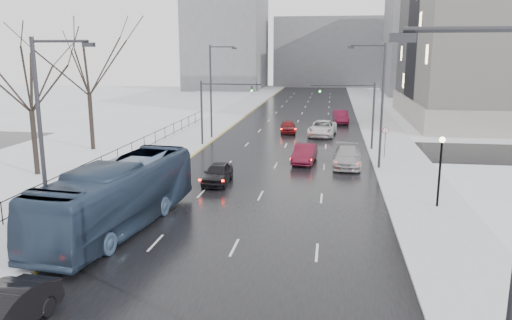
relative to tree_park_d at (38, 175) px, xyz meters
The scene contains 27 objects.
road 31.51m from the tree_park_d, 55.60° to the left, with size 16.00×150.00×0.04m, color black.
cross_road 22.65m from the tree_park_d, 38.19° to the left, with size 130.00×10.00×0.04m, color black.
sidewalk_left 27.01m from the tree_park_d, 74.32° to the left, with size 5.00×150.00×0.16m, color silver.
sidewalk_right 38.43m from the tree_park_d, 42.57° to the left, with size 5.00×150.00×0.16m, color silver.
park_strip 26.09m from the tree_park_d, 94.84° to the left, with size 14.00×150.00×0.12m, color white.
tree_park_d is the anchor object (origin of this frame).
tree_park_e 10.01m from the tree_park_d, 92.29° to the left, with size 9.45×9.45×13.50m, color black, non-canonical shape.
iron_fence 6.31m from the tree_park_d, 39.81° to the right, with size 0.06×70.00×1.30m.
streetlight_r_near 35.80m from the tree_park_d, 42.75° to the right, with size 2.95×0.25×10.00m.
streetlight_r_mid 27.24m from the tree_park_d, 13.01° to the left, with size 2.95×0.25×10.00m.
streetlight_l_near 17.90m from the tree_park_d, 55.47° to the right, with size 2.95×0.25×10.00m.
streetlight_l_far 21.17m from the tree_park_d, 61.85° to the left, with size 2.95×0.25×10.00m.
lamppost_r_mid 29.23m from the tree_park_d, ahead, with size 0.36×0.36×4.28m.
mast_signal_right 29.05m from the tree_park_d, 29.12° to the left, with size 6.10×0.33×6.50m.
mast_signal_left 17.96m from the tree_park_d, 53.20° to the left, with size 6.10×0.33×6.50m.
no_uturn_sign 28.88m from the tree_park_d, 20.32° to the left, with size 0.60×0.06×2.70m.
bldg_far_right 93.70m from the tree_park_d, 60.51° to the left, with size 24.00×20.00×22.00m, color slate.
bldg_far_left 92.17m from the tree_park_d, 92.64° to the left, with size 18.00×22.00×28.00m, color slate.
bldg_far_center 108.59m from the tree_park_d, 78.38° to the left, with size 30.00×18.00×18.00m, color slate.
sedan_left_near 23.74m from the tree_park_d, 60.77° to the right, with size 1.65×4.74×1.56m, color black.
bus 15.27m from the tree_park_d, 42.43° to the right, with size 3.06×13.06×3.64m, color #2E3F59.
sedan_center_near 14.33m from the tree_park_d, ahead, with size 1.75×4.36×1.48m, color black.
sedan_right_near 21.46m from the tree_park_d, 20.22° to the left, with size 1.67×4.80×1.58m, color #5B0F23.
sedan_right_cross 30.39m from the tree_park_d, 45.47° to the left, with size 2.80×6.07×1.69m, color silver.
sedan_right_far 24.58m from the tree_park_d, 15.61° to the left, with size 2.26×5.57×1.62m, color #A2A0A5.
sedan_center_far 28.82m from the tree_park_d, 53.09° to the left, with size 1.71×4.26×1.45m, color maroon.
sedan_right_distant 39.59m from the tree_park_d, 53.64° to the left, with size 1.79×5.14×1.69m, color maroon.
Camera 1 is at (4.48, -0.34, 9.40)m, focal length 35.00 mm.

